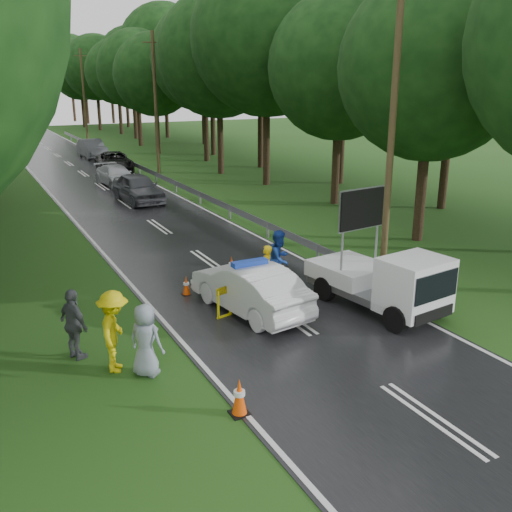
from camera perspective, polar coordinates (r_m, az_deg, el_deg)
ground at (r=16.91m, az=3.06°, el=-6.04°), size 160.00×160.00×0.00m
road at (r=44.59m, az=-16.89°, el=7.88°), size 7.00×140.00×0.02m
guardrail at (r=45.00m, az=-12.20°, el=9.00°), size 0.12×60.06×0.70m
utility_pole_near at (r=20.27m, az=13.45°, el=12.22°), size 1.40×0.24×10.00m
utility_pole_mid at (r=43.43m, az=-10.00°, el=14.83°), size 1.40×0.24×10.00m
utility_pole_far at (r=68.66m, az=-16.83°, el=15.16°), size 1.40×0.24×10.00m
tree_right_near at (r=22.87m, az=21.58°, el=18.29°), size 7.92×7.92×11.52m
police_sedan at (r=16.94m, az=-0.63°, el=-3.29°), size 2.21×4.61×1.60m
work_truck at (r=17.34m, az=12.82°, el=-2.46°), size 2.51×4.64×3.54m
barrier at (r=17.10m, az=-0.91°, el=-3.14°), size 2.24×0.63×0.95m
officer at (r=18.43m, az=1.02°, el=-1.35°), size 0.69×0.68×1.61m
civilian at (r=18.93m, az=2.36°, el=-0.30°), size 1.20×1.14×1.96m
bystander_left at (r=13.92m, az=-13.99°, el=-7.34°), size 1.17×1.48×2.01m
bystander_mid at (r=14.79m, az=-17.74°, el=-6.54°), size 0.81×1.16×1.83m
bystander_right at (r=13.60m, az=-10.98°, el=-8.27°), size 0.99×1.03×1.78m
queue_car_first at (r=33.25m, az=-11.72°, el=6.68°), size 2.20×4.81×1.60m
queue_car_second at (r=39.07m, az=-13.81°, el=7.84°), size 2.24×4.60×1.29m
queue_car_third at (r=45.15m, az=-13.98°, el=9.14°), size 2.97×5.46×1.45m
queue_car_fourth at (r=53.69m, az=-16.06°, el=10.28°), size 1.90×5.00×1.63m
cone_near_left at (r=12.12m, az=-1.68°, el=-13.92°), size 0.39×0.39×0.83m
cone_center at (r=16.78m, az=3.27°, el=-4.76°), size 0.38×0.38×0.81m
cone_far at (r=20.20m, az=-2.46°, el=-1.03°), size 0.34×0.34×0.73m
cone_left_mid at (r=18.53m, az=-6.99°, el=-2.97°), size 0.31×0.31×0.65m
cone_right at (r=19.29m, az=7.57°, el=-2.15°), size 0.31×0.31×0.67m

